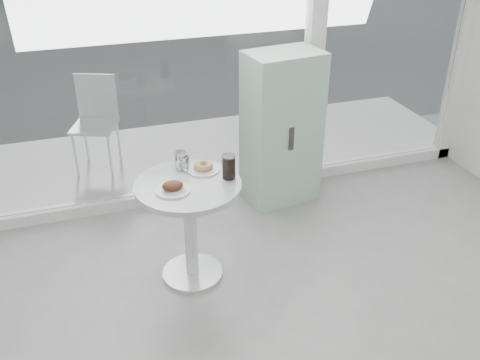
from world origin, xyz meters
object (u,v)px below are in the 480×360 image
object	(u,v)px
main_table	(189,211)
cola_glass	(229,167)
plate_donut	(203,167)
water_tumbler_b	(181,161)
mint_cabinet	(282,129)
patio_chair	(96,117)
water_tumbler_a	(185,163)
plate_fritter	(173,187)

from	to	relation	value
main_table	cola_glass	bearing A→B (deg)	-2.70
plate_donut	water_tumbler_b	bearing A→B (deg)	154.97
water_tumbler_b	cola_glass	bearing A→B (deg)	-39.63
mint_cabinet	water_tumbler_b	xyz separation A→B (m)	(-1.02, -0.64, 0.16)
patio_chair	water_tumbler_b	size ratio (longest dim) A/B	6.91
patio_chair	plate_donut	distance (m)	1.86
water_tumbler_b	main_table	bearing A→B (deg)	-91.10
main_table	water_tumbler_b	bearing A→B (deg)	88.90
patio_chair	water_tumbler_a	size ratio (longest dim) A/B	8.48
mint_cabinet	water_tumbler_b	distance (m)	1.21
main_table	mint_cabinet	distance (m)	1.34
mint_cabinet	patio_chair	bearing A→B (deg)	137.52
patio_chair	water_tumbler_b	distance (m)	1.75
main_table	plate_donut	size ratio (longest dim) A/B	3.29
water_tumbler_a	plate_fritter	bearing A→B (deg)	-117.18
plate_donut	plate_fritter	bearing A→B (deg)	-139.96
mint_cabinet	patio_chair	xyz separation A→B (m)	(-1.49, 1.03, -0.11)
patio_chair	water_tumbler_a	world-z (taller)	patio_chair
cola_glass	plate_donut	bearing A→B (deg)	129.54
main_table	plate_donut	distance (m)	0.32
water_tumbler_b	mint_cabinet	bearing A→B (deg)	32.09
main_table	water_tumbler_b	distance (m)	0.35
plate_donut	water_tumbler_a	distance (m)	0.13
plate_fritter	plate_donut	xyz separation A→B (m)	(0.26, 0.22, -0.01)
water_tumbler_a	plate_donut	bearing A→B (deg)	-21.85
mint_cabinet	main_table	bearing A→B (deg)	-147.80
mint_cabinet	patio_chair	distance (m)	1.81
water_tumbler_a	water_tumbler_b	xyz separation A→B (m)	(-0.02, 0.02, 0.01)
patio_chair	plate_fritter	world-z (taller)	patio_chair
plate_fritter	plate_donut	size ratio (longest dim) A/B	0.98
plate_donut	water_tumbler_a	bearing A→B (deg)	158.15
main_table	cola_glass	world-z (taller)	cola_glass
mint_cabinet	water_tumbler_b	size ratio (longest dim) A/B	10.25
plate_donut	water_tumbler_b	distance (m)	0.16
plate_donut	cola_glass	size ratio (longest dim) A/B	1.37
water_tumbler_a	main_table	bearing A→B (deg)	-97.39
mint_cabinet	plate_donut	size ratio (longest dim) A/B	5.71
main_table	plate_fritter	distance (m)	0.28
main_table	water_tumbler_a	size ratio (longest dim) A/B	7.25
main_table	water_tumbler_a	xyz separation A→B (m)	(0.03, 0.20, 0.27)
cola_glass	water_tumbler_b	bearing A→B (deg)	140.37
patio_chair	cola_glass	xyz separation A→B (m)	(0.75, -1.90, 0.29)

